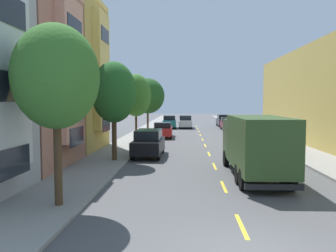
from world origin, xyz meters
The scene contains 17 objects.
ground_plane centered at (0.00, 30.00, 0.00)m, with size 160.00×160.00×0.00m, color #4C4C4F.
sidewalk_left centered at (-7.10, 28.00, 0.07)m, with size 3.20×120.00×0.14m, color gray.
sidewalk_right centered at (7.10, 28.00, 0.07)m, with size 3.20×120.00×0.14m, color gray.
lane_centerline_dashes centered at (0.00, 24.50, 0.00)m, with size 0.14×47.20×0.01m.
townhouse_third_mustard centered at (-15.10, 18.24, 5.89)m, with size 13.61×7.11×12.20m.
street_tree_nearest centered at (-6.40, 3.43, 4.78)m, with size 3.08×3.08×6.54m.
street_tree_second centered at (-6.40, 13.14, 4.52)m, with size 2.90×2.90×6.37m.
street_tree_third centered at (-6.40, 22.85, 4.54)m, with size 2.83×2.83×6.37m.
street_tree_farthest centered at (-6.40, 32.56, 4.68)m, with size 4.11×4.11×6.68m.
delivery_box_truck centered at (1.80, 8.96, 1.84)m, with size 2.49×7.84×3.19m.
parked_pickup_burgundy centered at (4.33, 39.59, 0.83)m, with size 2.05×5.32×1.73m.
parked_suv_teal centered at (-4.21, 42.31, 0.99)m, with size 2.07×4.85×1.93m.
parked_suv_charcoal centered at (4.36, 46.79, 0.99)m, with size 2.03×4.83×1.93m.
parked_sedan_forest centered at (4.41, 17.17, 0.75)m, with size 1.92×4.55×1.43m.
parked_pickup_red centered at (-4.27, 28.71, 0.83)m, with size 2.15×5.35×1.73m.
parked_suv_black centered at (-4.43, 15.59, 0.99)m, with size 2.04×4.83×1.93m.
moving_silver_sedan centered at (-1.80, 42.60, 0.99)m, with size 1.95×4.80×1.93m.
Camera 1 is at (-1.77, -8.49, 3.88)m, focal length 36.16 mm.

